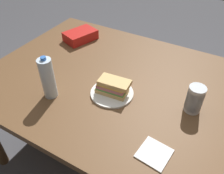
# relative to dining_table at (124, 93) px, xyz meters

# --- Properties ---
(ground_plane) EXTENTS (8.00, 8.00, 0.00)m
(ground_plane) POSITION_rel_dining_table_xyz_m (0.00, 0.00, -0.67)
(ground_plane) COLOR #4C4C51
(dining_table) EXTENTS (1.69, 1.16, 0.74)m
(dining_table) POSITION_rel_dining_table_xyz_m (0.00, 0.00, 0.00)
(dining_table) COLOR brown
(dining_table) RESTS_ON ground_plane
(paper_plate) EXTENTS (0.24, 0.24, 0.01)m
(paper_plate) POSITION_rel_dining_table_xyz_m (-0.02, -0.12, 0.08)
(paper_plate) COLOR white
(paper_plate) RESTS_ON dining_table
(sandwich) EXTENTS (0.19, 0.11, 0.08)m
(sandwich) POSITION_rel_dining_table_xyz_m (-0.01, -0.12, 0.13)
(sandwich) COLOR #DBB26B
(sandwich) RESTS_ON paper_plate
(chip_bag) EXTENTS (0.22, 0.27, 0.07)m
(chip_bag) POSITION_rel_dining_table_xyz_m (-0.53, 0.30, 0.11)
(chip_bag) COLOR red
(chip_bag) RESTS_ON dining_table
(water_bottle_tall) EXTENTS (0.07, 0.07, 0.25)m
(water_bottle_tall) POSITION_rel_dining_table_xyz_m (-0.30, -0.29, 0.19)
(water_bottle_tall) COLOR silver
(water_bottle_tall) RESTS_ON dining_table
(plastic_cup_stack) EXTENTS (0.08, 0.08, 0.15)m
(plastic_cup_stack) POSITION_rel_dining_table_xyz_m (0.40, -0.02, 0.15)
(plastic_cup_stack) COLOR silver
(plastic_cup_stack) RESTS_ON dining_table
(paper_napkin) EXTENTS (0.14, 0.14, 0.01)m
(paper_napkin) POSITION_rel_dining_table_xyz_m (0.33, -0.36, 0.08)
(paper_napkin) COLOR white
(paper_napkin) RESTS_ON dining_table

